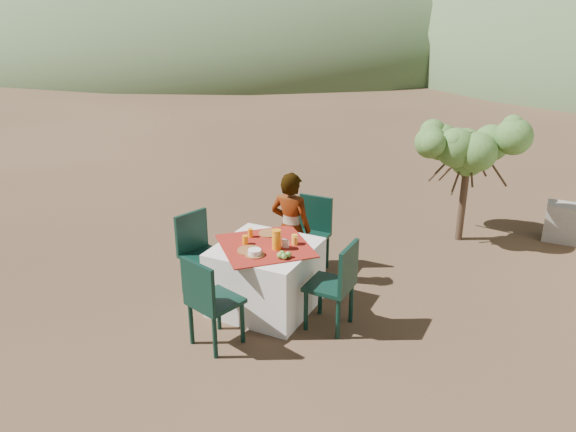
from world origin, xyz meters
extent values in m
plane|color=#3B2B1B|center=(0.00, 0.00, 0.00)|extent=(160.00, 160.00, 0.00)
cube|color=white|center=(-0.38, -0.14, 0.38)|extent=(1.02, 1.02, 0.75)
cube|color=maroon|center=(-0.38, -0.14, 0.76)|extent=(1.30, 1.30, 0.01)
cylinder|color=black|center=(-0.50, 0.72, 0.24)|extent=(0.05, 0.05, 0.47)
cylinder|color=black|center=(-0.14, 0.72, 0.24)|extent=(0.05, 0.05, 0.47)
cylinder|color=black|center=(-0.50, 1.08, 0.24)|extent=(0.05, 0.05, 0.47)
cylinder|color=black|center=(-0.14, 1.08, 0.24)|extent=(0.05, 0.05, 0.47)
cube|color=black|center=(-0.32, 0.90, 0.47)|extent=(0.44, 0.44, 0.04)
cube|color=black|center=(-0.32, 1.10, 0.72)|extent=(0.44, 0.04, 0.46)
cylinder|color=black|center=(-0.26, -0.86, 0.24)|extent=(0.05, 0.05, 0.48)
cylinder|color=black|center=(-0.60, -0.76, 0.24)|extent=(0.05, 0.05, 0.48)
cylinder|color=black|center=(-0.36, -1.21, 0.24)|extent=(0.05, 0.05, 0.48)
cylinder|color=black|center=(-0.70, -1.11, 0.24)|extent=(0.05, 0.05, 0.48)
cube|color=black|center=(-0.48, -0.99, 0.48)|extent=(0.55, 0.55, 0.04)
cube|color=black|center=(-0.54, -1.18, 0.73)|extent=(0.44, 0.16, 0.47)
cylinder|color=black|center=(-1.07, -0.38, 0.24)|extent=(0.05, 0.05, 0.48)
cylinder|color=black|center=(-0.97, -0.04, 0.24)|extent=(0.05, 0.05, 0.48)
cylinder|color=black|center=(-1.41, -0.28, 0.24)|extent=(0.05, 0.05, 0.48)
cylinder|color=black|center=(-1.31, 0.06, 0.24)|extent=(0.05, 0.05, 0.48)
cube|color=black|center=(-1.19, -0.16, 0.48)|extent=(0.55, 0.55, 0.04)
cube|color=black|center=(-1.38, -0.10, 0.73)|extent=(0.17, 0.44, 0.47)
cylinder|color=black|center=(0.22, 0.00, 0.24)|extent=(0.05, 0.05, 0.48)
cylinder|color=black|center=(0.22, -0.37, 0.24)|extent=(0.05, 0.05, 0.48)
cylinder|color=black|center=(0.59, -0.01, 0.24)|extent=(0.05, 0.05, 0.48)
cylinder|color=black|center=(0.58, -0.37, 0.24)|extent=(0.05, 0.05, 0.48)
cube|color=black|center=(0.40, -0.19, 0.48)|extent=(0.46, 0.46, 0.04)
cube|color=black|center=(0.61, -0.19, 0.74)|extent=(0.05, 0.45, 0.47)
imported|color=#8C6651|center=(-0.40, 0.54, 0.70)|extent=(0.52, 0.34, 1.40)
cylinder|color=#452F22|center=(1.22, 2.79, 0.60)|extent=(0.10, 0.10, 1.20)
sphere|color=#376424|center=(1.22, 2.79, 1.20)|extent=(0.52, 0.52, 0.52)
sphere|color=#376424|center=(1.69, 2.79, 1.33)|extent=(0.48, 0.48, 0.48)
sphere|color=#376424|center=(0.79, 2.88, 1.29)|extent=(0.45, 0.45, 0.45)
sphere|color=#376424|center=(1.30, 3.27, 1.38)|extent=(0.46, 0.46, 0.46)
sphere|color=#376424|center=(1.26, 2.36, 1.25)|extent=(0.41, 0.41, 0.41)
ellipsoid|color=#38532F|center=(-18.00, 30.00, 0.00)|extent=(40.00, 40.00, 16.00)
ellipsoid|color=gray|center=(-4.00, 52.00, 0.00)|extent=(60.00, 60.00, 24.00)
cylinder|color=brown|center=(-0.49, 0.17, 0.77)|extent=(0.25, 0.25, 0.01)
cylinder|color=brown|center=(-0.46, -0.34, 0.77)|extent=(0.26, 0.26, 0.01)
cylinder|color=orange|center=(-0.64, -0.01, 0.81)|extent=(0.06, 0.06, 0.10)
cylinder|color=orange|center=(-0.59, -0.20, 0.81)|extent=(0.06, 0.06, 0.10)
cylinder|color=orange|center=(-0.23, -0.16, 0.87)|extent=(0.10, 0.10, 0.22)
cylinder|color=brown|center=(-0.36, -0.41, 0.77)|extent=(0.21, 0.21, 0.01)
cylinder|color=white|center=(-0.36, -0.41, 0.80)|extent=(0.14, 0.14, 0.05)
cylinder|color=orange|center=(-0.11, 0.04, 0.82)|extent=(0.07, 0.07, 0.11)
cylinder|color=orange|center=(-0.10, 0.02, 0.81)|extent=(0.06, 0.06, 0.10)
cube|color=white|center=(-0.16, -0.09, 0.81)|extent=(0.07, 0.05, 0.09)
sphere|color=olive|center=(-0.09, -0.31, 0.80)|extent=(0.07, 0.07, 0.07)
sphere|color=olive|center=(-0.02, -0.30, 0.80)|extent=(0.07, 0.07, 0.07)
sphere|color=olive|center=(-0.04, -0.36, 0.80)|extent=(0.07, 0.07, 0.07)
sphere|color=olive|center=(-0.09, -0.36, 0.80)|extent=(0.07, 0.07, 0.07)
camera|label=1|loc=(2.31, -5.02, 3.27)|focal=35.00mm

